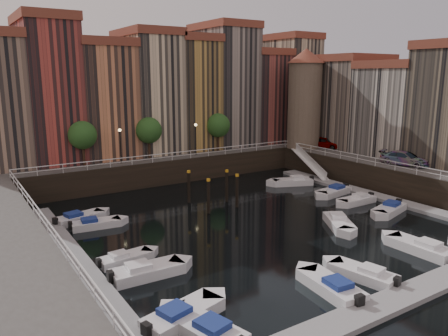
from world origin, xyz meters
TOP-DOWN VIEW (x-y plane):
  - ground at (0.00, 0.00)m, footprint 200.00×200.00m
  - quay_far at (0.00, 26.00)m, footprint 80.00×20.00m
  - quay_right at (28.00, -2.00)m, footprint 20.00×36.00m
  - dock_left at (-16.20, -1.00)m, footprint 2.00×28.00m
  - dock_right at (16.20, -1.00)m, footprint 2.00×28.00m
  - dock_near at (0.00, -17.00)m, footprint 30.00×2.00m
  - mountains at (1.72, 110.00)m, footprint 145.00×100.00m
  - far_terrace at (3.31, 23.50)m, footprint 48.70×10.30m
  - right_terrace at (26.50, 3.80)m, footprint 9.30×24.30m
  - corner_tower at (20.00, 14.50)m, footprint 5.20×5.20m
  - promenade_trees at (-1.33, 18.20)m, footprint 21.20×3.20m
  - street_lamps at (-1.00, 17.20)m, footprint 10.36×0.36m
  - railings at (0.00, 4.88)m, footprint 36.08×34.04m
  - gangway at (17.10, 10.00)m, footprint 2.78×8.32m
  - mooring_pilings at (-0.33, 5.42)m, footprint 4.02×4.65m
  - boat_left_0 at (-13.18, -11.96)m, footprint 5.25×3.02m
  - boat_left_1 at (-12.70, -5.82)m, footprint 5.15×2.00m
  - boat_left_2 at (-13.11, -2.85)m, footprint 4.14×1.79m
  - boat_left_3 at (-12.72, 5.64)m, footprint 4.52×2.11m
  - boat_left_4 at (-13.52, 7.98)m, footprint 4.85×2.65m
  - boat_right_1 at (12.80, -5.79)m, footprint 5.04×2.93m
  - boat_right_2 at (12.69, -1.88)m, footprint 4.63×1.70m
  - boat_right_3 at (13.19, 1.83)m, footprint 5.04×2.48m
  - boat_right_4 at (12.35, 7.77)m, footprint 5.20×3.53m
  - boat_near_0 at (-12.81, -13.83)m, footprint 3.04×5.40m
  - boat_near_1 at (-3.82, -14.06)m, footprint 2.33×5.17m
  - boat_near_2 at (-0.65, -13.92)m, footprint 2.60×4.86m
  - boat_near_3 at (6.52, -13.35)m, footprint 2.02×5.28m
  - car_a at (21.99, 12.11)m, footprint 3.29×5.00m
  - car_b at (21.53, -1.25)m, footprint 2.31×4.51m
  - car_c at (20.91, -1.34)m, footprint 3.70×5.77m
  - boat_extra_184 at (5.63, -5.86)m, footprint 3.93×4.90m

SIDE VIEW (x-z plane):
  - ground at x=0.00m, z-range 0.00..0.00m
  - dock_left at x=-16.20m, z-range 0.00..0.35m
  - dock_right at x=16.20m, z-range 0.00..0.35m
  - dock_near at x=0.00m, z-range 0.00..0.35m
  - boat_left_2 at x=-13.11m, z-range -0.15..0.78m
  - boat_left_3 at x=-12.72m, z-range -0.17..0.85m
  - boat_right_2 at x=12.69m, z-range -0.17..0.89m
  - boat_left_4 at x=-13.52m, z-range -0.18..0.91m
  - boat_near_2 at x=-0.65m, z-range -0.18..0.91m
  - boat_right_1 at x=12.80m, z-range -0.18..0.95m
  - boat_right_3 at x=13.19m, z-range -0.18..0.95m
  - boat_extra_184 at x=5.63m, z-range -0.18..0.95m
  - boat_near_1 at x=-3.82m, z-range -0.19..0.98m
  - boat_left_0 at x=-13.18m, z-range -0.19..0.98m
  - boat_right_4 at x=12.35m, z-range -0.19..0.99m
  - boat_left_1 at x=-12.70m, z-range -0.19..0.99m
  - boat_near_3 at x=6.52m, z-range -0.20..1.01m
  - boat_near_0 at x=-12.81m, z-range -0.20..1.01m
  - quay_far at x=0.00m, z-range 0.00..3.00m
  - quay_right at x=28.00m, z-range 0.00..3.00m
  - mooring_pilings at x=-0.33m, z-range -0.24..3.54m
  - gangway at x=17.10m, z-range 0.05..3.78m
  - car_b at x=21.53m, z-range 3.00..4.42m
  - car_c at x=20.91m, z-range 3.00..4.56m
  - railings at x=0.00m, z-range 3.53..4.05m
  - car_a at x=21.99m, z-range 3.00..4.58m
  - street_lamps at x=-1.00m, z-range 3.81..7.99m
  - promenade_trees at x=-1.33m, z-range 3.98..9.18m
  - mountains at x=1.72m, z-range -1.08..16.92m
  - right_terrace at x=26.50m, z-range 2.56..16.56m
  - corner_tower at x=20.00m, z-range 3.29..17.09m
  - far_terrace at x=3.31m, z-range 2.20..19.70m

